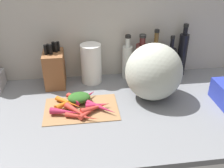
{
  "coord_description": "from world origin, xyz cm",
  "views": [
    {
      "loc": [
        -17.86,
        -105.68,
        75.04
      ],
      "look_at": [
        -3.23,
        3.71,
        11.96
      ],
      "focal_mm": 40.77,
      "sensor_mm": 36.0,
      "label": 1
    }
  ],
  "objects_px": {
    "carrot_2": "(64,112)",
    "knife_block": "(54,69)",
    "cutting_board": "(81,109)",
    "carrot_8": "(69,103)",
    "carrot_7": "(65,104)",
    "bottle_4": "(182,54)",
    "carrot_3": "(77,111)",
    "bottle_2": "(155,58)",
    "paper_towel_roll": "(91,64)",
    "carrot_11": "(86,97)",
    "winter_squash": "(154,72)",
    "bottle_1": "(141,61)",
    "carrot_9": "(80,98)",
    "carrot_10": "(101,108)",
    "carrot_5": "(95,108)",
    "carrot_1": "(98,106)",
    "bottle_0": "(127,61)",
    "carrot_4": "(89,112)",
    "carrot_6": "(82,117)",
    "bottle_3": "(170,62)",
    "carrot_0": "(80,99)"
  },
  "relations": [
    {
      "from": "carrot_0",
      "to": "carrot_6",
      "type": "distance_m",
      "value": 0.15
    },
    {
      "from": "carrot_2",
      "to": "winter_squash",
      "type": "relative_size",
      "value": 0.46
    },
    {
      "from": "carrot_6",
      "to": "carrot_9",
      "type": "distance_m",
      "value": 0.16
    },
    {
      "from": "carrot_7",
      "to": "bottle_0",
      "type": "xyz_separation_m",
      "value": [
        0.37,
        0.28,
        0.09
      ]
    },
    {
      "from": "cutting_board",
      "to": "carrot_5",
      "type": "bearing_deg",
      "value": -24.36
    },
    {
      "from": "carrot_11",
      "to": "bottle_1",
      "type": "height_order",
      "value": "bottle_1"
    },
    {
      "from": "carrot_4",
      "to": "bottle_3",
      "type": "bearing_deg",
      "value": 33.36
    },
    {
      "from": "winter_squash",
      "to": "bottle_1",
      "type": "bearing_deg",
      "value": 94.66
    },
    {
      "from": "carrot_2",
      "to": "carrot_9",
      "type": "xyz_separation_m",
      "value": [
        0.08,
        0.12,
        -0.01
      ]
    },
    {
      "from": "carrot_2",
      "to": "knife_block",
      "type": "height_order",
      "value": "knife_block"
    },
    {
      "from": "carrot_8",
      "to": "winter_squash",
      "type": "distance_m",
      "value": 0.47
    },
    {
      "from": "carrot_5",
      "to": "winter_squash",
      "type": "relative_size",
      "value": 0.5
    },
    {
      "from": "carrot_1",
      "to": "carrot_11",
      "type": "height_order",
      "value": "carrot_11"
    },
    {
      "from": "carrot_7",
      "to": "winter_squash",
      "type": "xyz_separation_m",
      "value": [
        0.47,
        0.04,
        0.13
      ]
    },
    {
      "from": "bottle_0",
      "to": "carrot_8",
      "type": "bearing_deg",
      "value": -142.65
    },
    {
      "from": "carrot_2",
      "to": "carrot_4",
      "type": "xyz_separation_m",
      "value": [
        0.12,
        -0.01,
        -0.0
      ]
    },
    {
      "from": "carrot_6",
      "to": "winter_squash",
      "type": "xyz_separation_m",
      "value": [
        0.38,
        0.16,
        0.13
      ]
    },
    {
      "from": "carrot_2",
      "to": "carrot_10",
      "type": "height_order",
      "value": "carrot_2"
    },
    {
      "from": "cutting_board",
      "to": "bottle_4",
      "type": "distance_m",
      "value": 0.72
    },
    {
      "from": "carrot_4",
      "to": "carrot_11",
      "type": "relative_size",
      "value": 0.83
    },
    {
      "from": "carrot_3",
      "to": "knife_block",
      "type": "bearing_deg",
      "value": 110.47
    },
    {
      "from": "carrot_11",
      "to": "bottle_4",
      "type": "distance_m",
      "value": 0.66
    },
    {
      "from": "carrot_2",
      "to": "carrot_6",
      "type": "height_order",
      "value": "carrot_2"
    },
    {
      "from": "carrot_3",
      "to": "bottle_4",
      "type": "xyz_separation_m",
      "value": [
        0.65,
        0.36,
        0.11
      ]
    },
    {
      "from": "bottle_3",
      "to": "bottle_4",
      "type": "bearing_deg",
      "value": 20.13
    },
    {
      "from": "carrot_9",
      "to": "winter_squash",
      "type": "bearing_deg",
      "value": -0.98
    },
    {
      "from": "carrot_5",
      "to": "carrot_10",
      "type": "xyz_separation_m",
      "value": [
        0.03,
        -0.0,
        -0.0
      ]
    },
    {
      "from": "cutting_board",
      "to": "carrot_8",
      "type": "bearing_deg",
      "value": 149.02
    },
    {
      "from": "bottle_4",
      "to": "carrot_0",
      "type": "bearing_deg",
      "value": -158.58
    },
    {
      "from": "carrot_5",
      "to": "carrot_7",
      "type": "relative_size",
      "value": 1.35
    },
    {
      "from": "carrot_2",
      "to": "bottle_2",
      "type": "bearing_deg",
      "value": 32.84
    },
    {
      "from": "carrot_7",
      "to": "bottle_1",
      "type": "distance_m",
      "value": 0.52
    },
    {
      "from": "carrot_1",
      "to": "carrot_2",
      "type": "distance_m",
      "value": 0.17
    },
    {
      "from": "carrot_2",
      "to": "bottle_4",
      "type": "distance_m",
      "value": 0.81
    },
    {
      "from": "bottle_2",
      "to": "paper_towel_roll",
      "type": "bearing_deg",
      "value": -177.75
    },
    {
      "from": "carrot_4",
      "to": "carrot_8",
      "type": "distance_m",
      "value": 0.14
    },
    {
      "from": "carrot_7",
      "to": "winter_squash",
      "type": "distance_m",
      "value": 0.48
    },
    {
      "from": "carrot_9",
      "to": "carrot_11",
      "type": "relative_size",
      "value": 1.04
    },
    {
      "from": "carrot_4",
      "to": "carrot_5",
      "type": "height_order",
      "value": "carrot_5"
    },
    {
      "from": "carrot_2",
      "to": "carrot_7",
      "type": "xyz_separation_m",
      "value": [
        -0.0,
        0.07,
        -0.0
      ]
    },
    {
      "from": "carrot_5",
      "to": "carrot_11",
      "type": "height_order",
      "value": "same"
    },
    {
      "from": "carrot_10",
      "to": "carrot_4",
      "type": "bearing_deg",
      "value": -159.0
    },
    {
      "from": "carrot_4",
      "to": "carrot_9",
      "type": "distance_m",
      "value": 0.14
    },
    {
      "from": "cutting_board",
      "to": "paper_towel_roll",
      "type": "bearing_deg",
      "value": 75.87
    },
    {
      "from": "carrot_1",
      "to": "carrot_11",
      "type": "bearing_deg",
      "value": 123.42
    },
    {
      "from": "carrot_9",
      "to": "carrot_10",
      "type": "bearing_deg",
      "value": -46.13
    },
    {
      "from": "carrot_3",
      "to": "bottle_2",
      "type": "distance_m",
      "value": 0.6
    },
    {
      "from": "carrot_5",
      "to": "knife_block",
      "type": "xyz_separation_m",
      "value": [
        -0.21,
        0.3,
        0.08
      ]
    },
    {
      "from": "bottle_4",
      "to": "carrot_5",
      "type": "bearing_deg",
      "value": -148.71
    },
    {
      "from": "carrot_5",
      "to": "carrot_8",
      "type": "bearing_deg",
      "value": 152.33
    }
  ]
}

